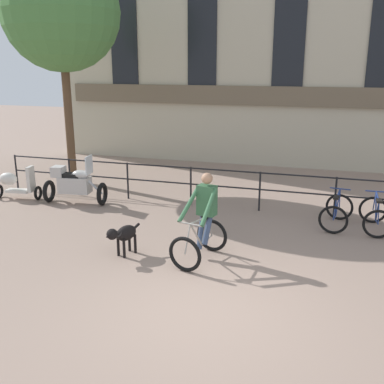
# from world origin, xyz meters

# --- Properties ---
(ground_plane) EXTENTS (60.00, 60.00, 0.00)m
(ground_plane) POSITION_xyz_m (0.00, 0.00, 0.00)
(ground_plane) COLOR gray
(canal_railing) EXTENTS (15.05, 0.05, 1.05)m
(canal_railing) POSITION_xyz_m (-0.00, 5.20, 0.71)
(canal_railing) COLOR black
(canal_railing) RESTS_ON ground_plane
(building_facade) EXTENTS (18.00, 0.72, 10.10)m
(building_facade) POSITION_xyz_m (0.00, 10.99, 5.03)
(building_facade) COLOR #BCB299
(building_facade) RESTS_ON ground_plane
(cyclist_with_bike) EXTENTS (0.91, 1.29, 1.70)m
(cyclist_with_bike) POSITION_xyz_m (-0.59, 1.88, 0.76)
(cyclist_with_bike) COLOR black
(cyclist_with_bike) RESTS_ON ground_plane
(dog) EXTENTS (0.46, 0.88, 0.65)m
(dog) POSITION_xyz_m (-2.13, 1.52, 0.46)
(dog) COLOR black
(dog) RESTS_ON ground_plane
(parked_motorcycle) EXTENTS (1.74, 0.83, 1.35)m
(parked_motorcycle) POSITION_xyz_m (-4.95, 4.34, 0.56)
(parked_motorcycle) COLOR black
(parked_motorcycle) RESTS_ON ground_plane
(parked_bicycle_near_lamp) EXTENTS (0.80, 1.19, 0.86)m
(parked_bicycle_near_lamp) POSITION_xyz_m (1.92, 4.54, 0.36)
(parked_bicycle_near_lamp) COLOR black
(parked_bicycle_near_lamp) RESTS_ON ground_plane
(parked_bicycle_mid_left) EXTENTS (0.69, 1.13, 0.86)m
(parked_bicycle_mid_left) POSITION_xyz_m (2.78, 4.54, 0.36)
(parked_bicycle_mid_left) COLOR black
(parked_bicycle_mid_left) RESTS_ON ground_plane
(parked_scooter) EXTENTS (1.33, 0.58, 0.96)m
(parked_scooter) POSITION_xyz_m (-6.77, 4.23, 0.46)
(parked_scooter) COLOR black
(parked_scooter) RESTS_ON ground_plane
(tree_canalside_left) EXTENTS (3.54, 3.54, 7.00)m
(tree_canalside_left) POSITION_xyz_m (-6.33, 6.48, 5.20)
(tree_canalside_left) COLOR brown
(tree_canalside_left) RESTS_ON ground_plane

